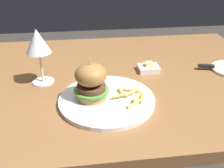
% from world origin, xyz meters
% --- Properties ---
extents(dining_table, '(1.20, 0.85, 0.74)m').
position_xyz_m(dining_table, '(0.00, 0.00, 0.65)').
color(dining_table, brown).
rests_on(dining_table, ground).
extents(main_plate, '(0.29, 0.29, 0.01)m').
position_xyz_m(main_plate, '(-0.07, -0.18, 0.75)').
color(main_plate, white).
rests_on(main_plate, dining_table).
extents(burger_sandwich, '(0.11, 0.11, 0.13)m').
position_xyz_m(burger_sandwich, '(-0.12, -0.17, 0.81)').
color(burger_sandwich, '#B78447').
rests_on(burger_sandwich, main_plate).
extents(fries_pile, '(0.10, 0.11, 0.02)m').
position_xyz_m(fries_pile, '(0.00, -0.18, 0.76)').
color(fries_pile, gold).
rests_on(fries_pile, main_plate).
extents(wine_glass, '(0.08, 0.08, 0.19)m').
position_xyz_m(wine_glass, '(-0.28, -0.02, 0.88)').
color(wine_glass, silver).
rests_on(wine_glass, dining_table).
extents(table_knife, '(0.20, 0.06, 0.01)m').
position_xyz_m(table_knife, '(0.38, -0.01, 0.75)').
color(table_knife, silver).
rests_on(table_knife, bread_plate).
extents(butter_dish, '(0.08, 0.06, 0.04)m').
position_xyz_m(butter_dish, '(0.11, 0.02, 0.75)').
color(butter_dish, white).
rests_on(butter_dish, dining_table).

